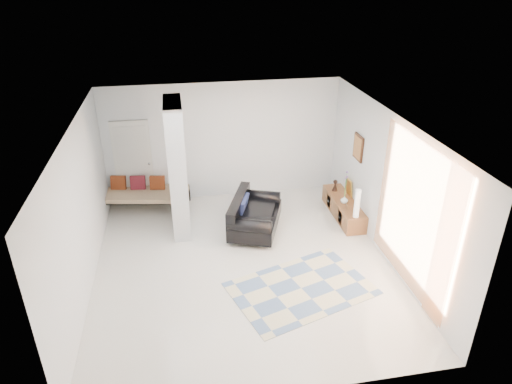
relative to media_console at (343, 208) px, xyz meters
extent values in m
plane|color=beige|center=(-2.52, -1.46, -0.21)|extent=(6.00, 6.00, 0.00)
plane|color=white|center=(-2.52, -1.46, 2.59)|extent=(6.00, 6.00, 0.00)
plane|color=white|center=(-2.52, 1.54, 1.19)|extent=(6.00, 0.00, 6.00)
plane|color=white|center=(-2.52, -4.46, 1.19)|extent=(6.00, 0.00, 6.00)
plane|color=white|center=(-5.27, -1.46, 1.19)|extent=(0.00, 6.00, 6.00)
plane|color=white|center=(0.23, -1.46, 1.19)|extent=(0.00, 6.00, 6.00)
cube|color=#AEB2B5|center=(-3.62, 0.14, 1.19)|extent=(0.35, 1.20, 2.80)
cube|color=silver|center=(-4.62, 1.50, 0.81)|extent=(0.85, 0.06, 2.04)
plane|color=#F68B40|center=(0.15, -2.61, 1.24)|extent=(0.00, 2.55, 2.55)
cube|color=#3A1E10|center=(0.20, 0.00, 1.44)|extent=(0.04, 0.45, 0.55)
cube|color=brown|center=(0.00, 0.00, -0.01)|extent=(0.45, 1.72, 0.40)
cube|color=#3A1E10|center=(-0.22, -0.38, -0.01)|extent=(0.02, 0.23, 0.28)
cube|color=#3A1E10|center=(-0.22, 0.38, -0.01)|extent=(0.02, 0.23, 0.28)
cube|color=gold|center=(0.18, 0.24, 0.39)|extent=(0.09, 0.32, 0.40)
cube|color=silver|center=(-0.10, -0.38, 0.25)|extent=(0.04, 0.10, 0.12)
cylinder|color=silver|center=(-2.64, -0.74, -0.16)|extent=(0.05, 0.05, 0.10)
cylinder|color=silver|center=(-2.19, 0.48, -0.16)|extent=(0.05, 0.05, 0.10)
cylinder|color=silver|center=(-1.96, -0.99, -0.16)|extent=(0.05, 0.05, 0.10)
cylinder|color=silver|center=(-1.51, 0.23, -0.16)|extent=(0.05, 0.05, 0.10)
cube|color=black|center=(-2.07, -0.26, 0.04)|extent=(1.40, 1.77, 0.30)
cube|color=black|center=(-2.41, -0.13, 0.37)|extent=(0.72, 1.51, 0.36)
cylinder|color=black|center=(-2.30, -0.87, 0.27)|extent=(0.92, 0.57, 0.28)
cylinder|color=black|center=(-1.85, 0.35, 0.27)|extent=(0.92, 0.57, 0.28)
cube|color=black|center=(-2.30, -0.17, 0.39)|extent=(0.33, 0.58, 0.31)
cylinder|color=black|center=(-5.45, 0.92, -0.01)|extent=(0.04, 0.04, 0.40)
cylinder|color=black|center=(-3.54, 0.57, -0.01)|extent=(0.04, 0.04, 0.40)
cylinder|color=black|center=(-5.30, 1.71, -0.01)|extent=(0.04, 0.04, 0.40)
cylinder|color=black|center=(-3.40, 1.36, -0.01)|extent=(0.04, 0.04, 0.40)
cube|color=beige|center=(-4.42, 1.14, 0.17)|extent=(2.07, 1.16, 0.12)
cube|color=maroon|center=(-5.01, 1.40, 0.39)|extent=(0.36, 0.22, 0.33)
cube|color=maroon|center=(-4.56, 1.32, 0.39)|extent=(0.36, 0.22, 0.33)
cube|color=maroon|center=(-4.12, 1.24, 0.39)|extent=(0.36, 0.22, 0.33)
cube|color=beige|center=(-1.62, -2.36, -0.20)|extent=(2.76, 2.25, 0.01)
cylinder|color=silver|center=(-0.02, -0.75, 0.51)|extent=(0.11, 0.11, 0.63)
imported|color=white|center=(-0.05, -0.13, 0.28)|extent=(0.17, 0.17, 0.17)
camera|label=1|loc=(-3.55, -8.55, 4.95)|focal=32.00mm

